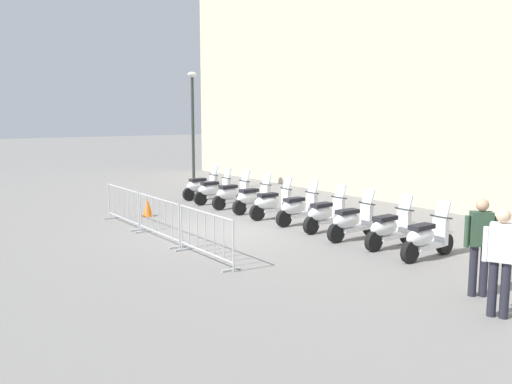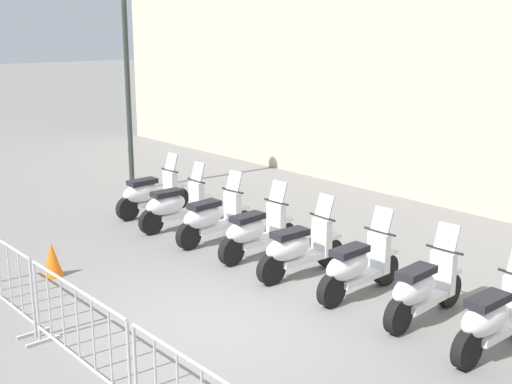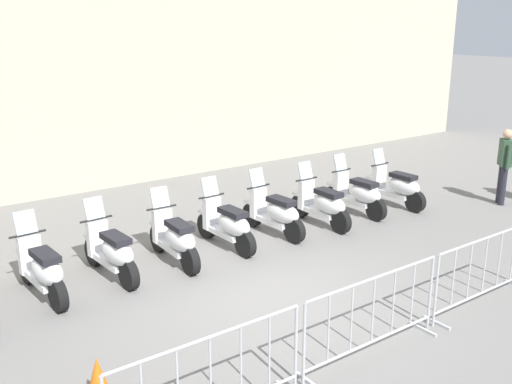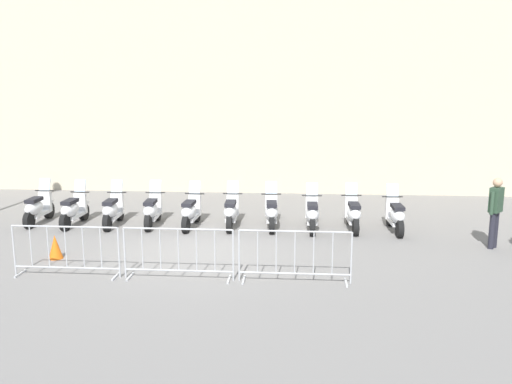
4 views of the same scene
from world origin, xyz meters
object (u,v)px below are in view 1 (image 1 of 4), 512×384
at_px(motorcycle_0, 202,187).
at_px(street_lamp, 193,118).
at_px(motorcycle_7, 352,222).
at_px(barrier_segment_1, 159,219).
at_px(motorcycle_8, 389,229).
at_px(motorcycle_1, 214,191).
at_px(motorcycle_6, 326,215).
at_px(motorcycle_5, 298,209).
at_px(barrier_segment_2, 205,236).
at_px(motorcycle_3, 253,199).
at_px(motorcycle_9, 426,239).
at_px(officer_near_row_end, 480,241).
at_px(officer_mid_plaza, 501,256).
at_px(traffic_cone, 148,208).
at_px(barrier_segment_0, 123,206).
at_px(motorcycle_2, 232,195).
at_px(motorcycle_4, 272,204).

height_order(motorcycle_0, street_lamp, street_lamp).
relative_size(motorcycle_7, barrier_segment_1, 0.77).
bearing_deg(motorcycle_8, motorcycle_1, -175.46).
bearing_deg(motorcycle_7, motorcycle_6, 177.15).
bearing_deg(motorcycle_5, motorcycle_8, 3.74).
bearing_deg(barrier_segment_2, motorcycle_1, 151.35).
distance_m(motorcycle_3, motorcycle_9, 6.72).
relative_size(motorcycle_6, officer_near_row_end, 1.00).
xyz_separation_m(motorcycle_6, officer_mid_plaza, (6.34, -1.65, 0.53)).
distance_m(motorcycle_3, traffic_cone, 3.31).
bearing_deg(motorcycle_8, motorcycle_3, -176.14).
distance_m(motorcycle_9, barrier_segment_0, 8.38).
xyz_separation_m(motorcycle_5, motorcycle_8, (3.35, 0.22, 0.00)).
xyz_separation_m(street_lamp, traffic_cone, (4.38, -3.62, -2.69)).
xyz_separation_m(barrier_segment_2, traffic_cone, (-5.50, 0.73, -0.25)).
xyz_separation_m(motorcycle_5, barrier_segment_1, (-0.29, -4.11, 0.07)).
bearing_deg(traffic_cone, motorcycle_9, 23.26).
height_order(motorcycle_1, motorcycle_2, same).
xyz_separation_m(barrier_segment_2, officer_mid_plaza, (5.42, 2.40, 0.45)).
bearing_deg(motorcycle_5, barrier_segment_0, -121.63).
bearing_deg(motorcycle_9, barrier_segment_1, -137.99).
xyz_separation_m(motorcycle_2, motorcycle_4, (2.23, 0.14, 0.00)).
relative_size(motorcycle_6, motorcycle_9, 1.00).
xyz_separation_m(motorcycle_5, barrier_segment_2, (2.04, -3.96, 0.07)).
height_order(motorcycle_3, motorcycle_5, same).
distance_m(barrier_segment_1, street_lamp, 9.12).
distance_m(motorcycle_9, street_lamp, 12.57).
xyz_separation_m(barrier_segment_0, barrier_segment_1, (2.33, 0.15, 0.00)).
bearing_deg(motorcycle_3, barrier_segment_2, -41.66).
xyz_separation_m(street_lamp, officer_near_row_end, (14.48, -1.36, -1.98)).
height_order(motorcycle_8, officer_mid_plaza, officer_mid_plaza).
relative_size(officer_mid_plaza, traffic_cone, 3.15).
bearing_deg(motorcycle_9, officer_mid_plaza, -30.31).
bearing_deg(street_lamp, motorcycle_2, -8.80).
height_order(motorcycle_1, barrier_segment_0, motorcycle_1).
relative_size(motorcycle_1, motorcycle_5, 1.00).
xyz_separation_m(motorcycle_6, barrier_segment_0, (-3.74, -4.35, 0.07)).
xyz_separation_m(motorcycle_4, motorcycle_6, (2.24, 0.25, 0.00)).
bearing_deg(motorcycle_3, street_lamp, 174.32).
bearing_deg(motorcycle_4, motorcycle_6, 6.36).
height_order(motorcycle_6, traffic_cone, motorcycle_6).
height_order(motorcycle_6, officer_mid_plaza, officer_mid_plaza).
relative_size(motorcycle_7, barrier_segment_0, 0.77).
height_order(street_lamp, officer_near_row_end, street_lamp).
bearing_deg(motorcycle_6, motorcycle_3, -175.75).
bearing_deg(officer_mid_plaza, motorcycle_1, 174.48).
bearing_deg(motorcycle_0, officer_mid_plaza, -5.36).
xyz_separation_m(motorcycle_3, motorcycle_5, (2.23, 0.16, 0.00)).
relative_size(motorcycle_0, motorcycle_7, 1.00).
height_order(motorcycle_2, barrier_segment_0, motorcycle_2).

